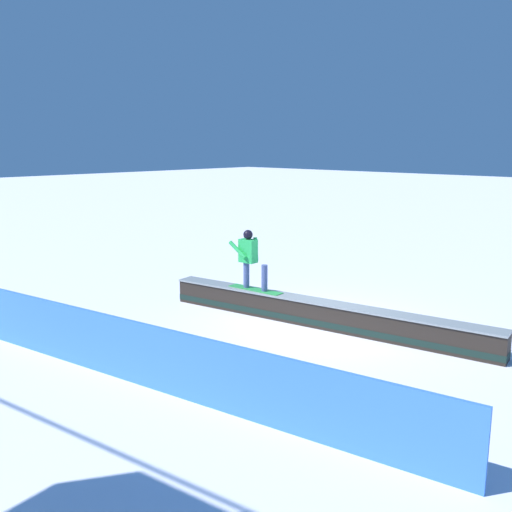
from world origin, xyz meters
The scene contains 4 objects.
ground_plane centered at (0.00, 0.00, 0.00)m, with size 120.00×120.00×0.00m, color white.
grind_box centered at (0.00, 0.00, 0.26)m, with size 7.66×1.71×0.58m.
snowboarder centered at (1.82, 0.29, 1.33)m, with size 1.44×0.47×1.39m.
safety_fence centered at (0.00, 4.43, 0.54)m, with size 10.24×0.06×1.08m, color #3975DF.
Camera 1 is at (-7.13, 9.60, 3.93)m, focal length 39.91 mm.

